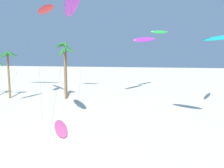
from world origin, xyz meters
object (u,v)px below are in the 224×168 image
palm_tree_3 (65,56)px  grounded_kite_0 (61,128)px  palm_tree_1 (7,59)px  flying_kite_2 (45,10)px  flying_kite_7 (145,40)px  flying_kite_1 (73,0)px  flying_kite_9 (160,32)px  palm_tree_4 (65,54)px

palm_tree_3 → grounded_kite_0: palm_tree_3 is taller
palm_tree_1 → flying_kite_2: (5.79, 2.50, 8.15)m
palm_tree_1 → palm_tree_3: size_ratio=0.94×
flying_kite_7 → grounded_kite_0: size_ratio=2.16×
flying_kite_7 → grounded_kite_0: 25.49m
flying_kite_1 → grounded_kite_0: 12.16m
flying_kite_9 → palm_tree_3: bearing=-134.7°
palm_tree_1 → flying_kite_9: flying_kite_9 is taller
palm_tree_3 → flying_kite_1: 15.52m
palm_tree_1 → flying_kite_1: size_ratio=0.59×
palm_tree_4 → flying_kite_9: size_ratio=0.73×
palm_tree_1 → flying_kite_2: bearing=23.3°
palm_tree_4 → grounded_kite_0: (6.27, -14.45, -7.26)m
flying_kite_1 → flying_kite_9: size_ratio=1.03×
flying_kite_7 → flying_kite_1: bearing=-103.1°
palm_tree_4 → flying_kite_9: (14.94, 14.34, 4.80)m
palm_tree_3 → flying_kite_9: (14.70, 14.86, 5.07)m
palm_tree_4 → palm_tree_3: bearing=-65.1°
palm_tree_4 → flying_kite_9: flying_kite_9 is taller
palm_tree_4 → flying_kite_1: 15.98m
palm_tree_4 → flying_kite_2: (-3.61, 0.47, 7.37)m
flying_kite_9 → grounded_kite_0: (-8.66, -28.80, -12.07)m
grounded_kite_0 → flying_kite_9: bearing=73.3°
flying_kite_9 → flying_kite_2: bearing=-143.2°
flying_kite_1 → flying_kite_9: (7.61, 27.71, 0.00)m
palm_tree_3 → flying_kite_9: bearing=45.3°
flying_kite_2 → flying_kite_9: 23.30m
flying_kite_2 → flying_kite_9: flying_kite_2 is taller
palm_tree_4 → flying_kite_2: size_ratio=0.61×
flying_kite_1 → grounded_kite_0: size_ratio=2.59×
palm_tree_3 → palm_tree_4: (-0.24, 0.51, 0.27)m
palm_tree_3 → palm_tree_1: bearing=-171.1°
palm_tree_3 → flying_kite_1: bearing=-61.1°
flying_kite_7 → flying_kite_9: flying_kite_9 is taller
flying_kite_1 → grounded_kite_0: (-1.05, -1.09, -12.06)m
palm_tree_1 → grounded_kite_0: size_ratio=1.54×
flying_kite_7 → palm_tree_1: bearing=-154.9°
palm_tree_1 → flying_kite_2: 10.31m
flying_kite_1 → flying_kite_7: flying_kite_1 is taller
palm_tree_1 → flying_kite_9: size_ratio=0.61×
flying_kite_9 → flying_kite_7: bearing=-112.9°
flying_kite_1 → flying_kite_7: (5.01, 21.54, -2.01)m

